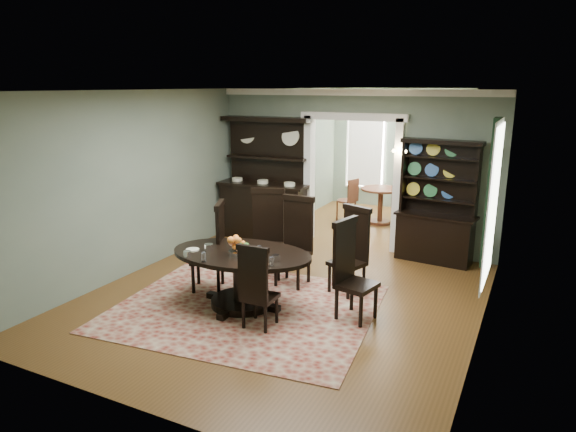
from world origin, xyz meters
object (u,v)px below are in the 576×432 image
dining_table (242,269)px  welsh_dresser (436,218)px  parlor_table (380,201)px  sideboard (265,196)px

dining_table → welsh_dresser: bearing=51.2°
welsh_dresser → parlor_table: welsh_dresser is taller
dining_table → sideboard: sideboard is taller
parlor_table → welsh_dresser: bearing=-51.5°
dining_table → parlor_table: parlor_table is taller
welsh_dresser → parlor_table: (-1.60, 2.01, -0.25)m
dining_table → welsh_dresser: size_ratio=1.00×
dining_table → welsh_dresser: welsh_dresser is taller
dining_table → parlor_table: size_ratio=2.43×
sideboard → parlor_table: 2.78m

